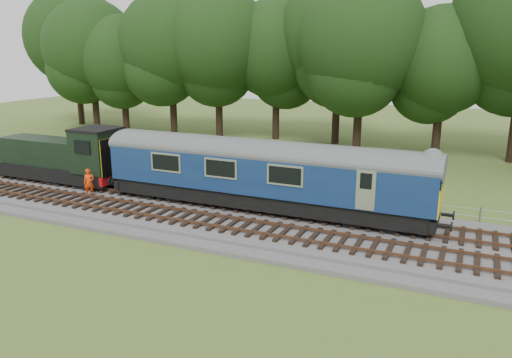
% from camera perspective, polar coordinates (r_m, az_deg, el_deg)
% --- Properties ---
extents(ground, '(120.00, 120.00, 0.00)m').
position_cam_1_polar(ground, '(27.51, -6.50, -4.11)').
color(ground, '#526B27').
rests_on(ground, ground).
extents(ballast, '(70.00, 7.00, 0.35)m').
position_cam_1_polar(ballast, '(27.45, -6.51, -3.76)').
color(ballast, '#4C4C4F').
rests_on(ballast, ground).
extents(track_north, '(67.20, 2.40, 0.21)m').
position_cam_1_polar(track_north, '(28.53, -5.10, -2.50)').
color(track_north, black).
rests_on(track_north, ballast).
extents(track_south, '(67.20, 2.40, 0.21)m').
position_cam_1_polar(track_south, '(26.09, -8.31, -4.26)').
color(track_south, black).
rests_on(track_south, ballast).
extents(fence, '(64.00, 0.12, 1.00)m').
position_cam_1_polar(fence, '(31.27, -2.31, -1.70)').
color(fence, '#6B6054').
rests_on(fence, ground).
extents(tree_line, '(70.00, 8.00, 18.00)m').
position_cam_1_polar(tree_line, '(47.15, 7.21, 3.81)').
color(tree_line, black).
rests_on(tree_line, ground).
extents(dmu_railcar, '(18.05, 2.86, 3.88)m').
position_cam_1_polar(dmu_railcar, '(26.58, 0.81, 1.17)').
color(dmu_railcar, black).
rests_on(dmu_railcar, ground).
extents(shunter_loco, '(8.91, 2.60, 3.38)m').
position_cam_1_polar(shunter_loco, '(34.55, -20.92, 2.29)').
color(shunter_loco, black).
rests_on(shunter_loco, ground).
extents(worker, '(0.71, 0.70, 1.64)m').
position_cam_1_polar(worker, '(30.96, -18.54, -0.38)').
color(worker, '#F6420C').
rests_on(worker, ballast).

